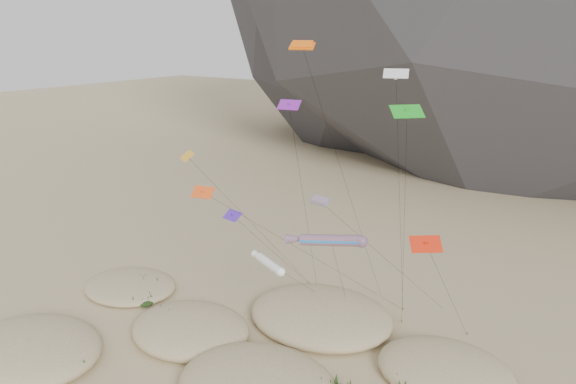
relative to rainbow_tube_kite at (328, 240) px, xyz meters
name	(u,v)px	position (x,y,z in m)	size (l,w,h in m)	color
dunes	(233,362)	(-5.98, -6.67, -11.29)	(51.10, 36.99, 3.65)	#CCB789
dune_grass	(236,371)	(-4.77, -7.74, -11.17)	(43.95, 30.40, 1.60)	black
kite_stakes	(359,305)	(-1.98, 10.96, -11.84)	(20.59, 4.04, 0.30)	#3F2D1E
rainbow_tube_kite	(328,240)	(0.00, 0.00, 0.00)	(7.62, 11.61, 12.86)	red
white_tube_kite	(269,263)	(-5.25, -2.01, -2.83)	(5.92, 14.12, 9.82)	white
orange_parafoil	(304,51)	(-3.46, 1.13, 16.55)	(3.51, 14.86, 29.50)	#ED5F0C
multi_parafoil	(323,203)	(-0.74, 0.18, 3.39)	(7.93, 16.47, 16.04)	#FF1A27
delta_kites	(313,162)	(-1.57, -0.22, 7.15)	(27.63, 19.17, 27.14)	#189C1D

